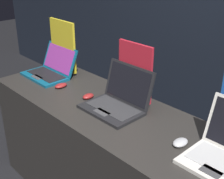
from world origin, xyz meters
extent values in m
cube|color=#282623|center=(0.00, 0.33, 0.44)|extent=(2.08, 0.66, 0.87)
cube|color=#0F5170|center=(-0.80, 0.31, 0.88)|extent=(0.40, 0.23, 0.02)
cube|color=black|center=(-0.80, 0.33, 0.89)|extent=(0.35, 0.16, 0.00)
cube|color=#3F3F42|center=(-0.80, 0.24, 0.89)|extent=(0.11, 0.05, 0.00)
cube|color=#0F5170|center=(-0.80, 0.47, 1.00)|extent=(0.40, 0.10, 0.22)
cube|color=#8C338C|center=(-0.80, 0.46, 1.00)|extent=(0.36, 0.08, 0.19)
ellipsoid|color=maroon|center=(-0.54, 0.29, 0.89)|extent=(0.06, 0.10, 0.03)
cube|color=black|center=(-0.80, 0.51, 0.88)|extent=(0.17, 0.07, 0.02)
cube|color=gold|center=(-0.80, 0.51, 1.10)|extent=(0.32, 0.02, 0.42)
cube|color=black|center=(0.00, 0.31, 0.88)|extent=(0.39, 0.26, 0.02)
cube|color=#2D2D30|center=(0.00, 0.33, 0.89)|extent=(0.35, 0.18, 0.00)
cube|color=#3F3F42|center=(0.00, 0.23, 0.89)|extent=(0.11, 0.06, 0.00)
cube|color=black|center=(0.00, 0.48, 1.02)|extent=(0.39, 0.08, 0.25)
cube|color=black|center=(0.00, 0.47, 1.02)|extent=(0.36, 0.06, 0.22)
ellipsoid|color=maroon|center=(-0.25, 0.32, 0.89)|extent=(0.06, 0.09, 0.03)
cube|color=black|center=(0.00, 0.53, 0.88)|extent=(0.16, 0.07, 0.02)
cube|color=red|center=(0.00, 0.53, 1.09)|extent=(0.29, 0.02, 0.39)
cube|color=silver|center=(0.78, 0.30, 0.88)|extent=(0.36, 0.27, 0.02)
cube|color=#B7B7B7|center=(0.78, 0.33, 0.89)|extent=(0.32, 0.19, 0.00)
cube|color=#3F3F42|center=(0.78, 0.22, 0.89)|extent=(0.10, 0.06, 0.00)
ellipsoid|color=#B2B2B7|center=(0.54, 0.33, 0.89)|extent=(0.07, 0.10, 0.03)
camera|label=1|loc=(1.31, -0.92, 1.85)|focal=50.00mm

